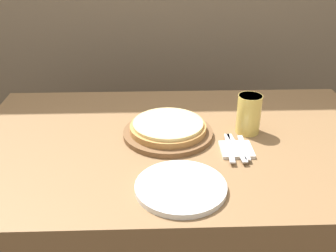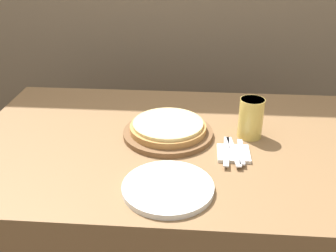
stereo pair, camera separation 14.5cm
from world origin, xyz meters
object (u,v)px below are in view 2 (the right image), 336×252
(dinner_knife, at_px, (234,151))
(pizza_on_board, at_px, (168,130))
(dinner_plate, at_px, (168,188))
(spoon, at_px, (241,152))
(fork, at_px, (226,151))
(beer_glass, at_px, (251,116))

(dinner_knife, bearing_deg, pizza_on_board, 152.46)
(dinner_plate, height_order, spoon, dinner_plate)
(pizza_on_board, height_order, dinner_knife, pizza_on_board)
(dinner_plate, xyz_separation_m, dinner_knife, (0.21, 0.22, 0.01))
(dinner_plate, bearing_deg, spoon, 42.92)
(pizza_on_board, xyz_separation_m, dinner_plate, (0.03, -0.34, -0.02))
(dinner_knife, relative_size, spoon, 1.18)
(dinner_plate, relative_size, fork, 1.40)
(fork, bearing_deg, pizza_on_board, 149.72)
(dinner_plate, height_order, fork, dinner_plate)
(beer_glass, relative_size, dinner_knife, 0.76)
(beer_glass, xyz_separation_m, dinner_plate, (-0.28, -0.36, -0.07))
(beer_glass, distance_m, fork, 0.18)
(fork, relative_size, dinner_knife, 1.00)
(fork, xyz_separation_m, spoon, (0.05, -0.00, 0.00))
(pizza_on_board, relative_size, spoon, 2.00)
(pizza_on_board, relative_size, dinner_knife, 1.70)
(pizza_on_board, distance_m, fork, 0.24)
(pizza_on_board, bearing_deg, spoon, -25.23)
(dinner_plate, bearing_deg, beer_glass, 52.43)
(fork, distance_m, dinner_knife, 0.02)
(dinner_knife, bearing_deg, dinner_plate, -133.83)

